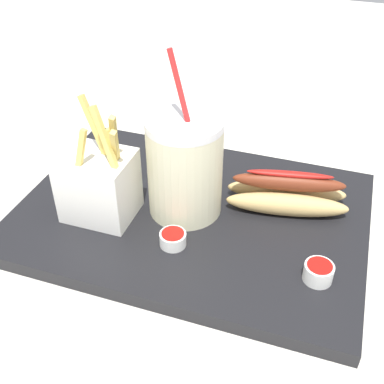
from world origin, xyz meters
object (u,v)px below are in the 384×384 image
at_px(fries_basket, 99,184).
at_px(hot_dog_1, 287,194).
at_px(ketchup_cup_1, 174,239).
at_px(soda_cup, 185,166).
at_px(ketchup_cup_2, 319,272).

xyz_separation_m(fries_basket, hot_dog_1, (-0.24, -0.09, -0.03)).
bearing_deg(ketchup_cup_1, soda_cup, -81.33).
distance_m(soda_cup, ketchup_cup_1, 0.10).
distance_m(hot_dog_1, ketchup_cup_1, 0.17).
xyz_separation_m(soda_cup, ketchup_cup_1, (-0.01, 0.08, -0.06)).
height_order(soda_cup, hot_dog_1, soda_cup).
distance_m(fries_basket, hot_dog_1, 0.25).
xyz_separation_m(soda_cup, hot_dog_1, (-0.13, -0.05, -0.05)).
distance_m(fries_basket, ketchup_cup_2, 0.30).
xyz_separation_m(hot_dog_1, ketchup_cup_2, (-0.06, 0.12, -0.01)).
bearing_deg(hot_dog_1, ketchup_cup_2, 115.52).
relative_size(soda_cup, fries_basket, 1.35).
relative_size(hot_dog_1, ketchup_cup_2, 5.00).
bearing_deg(hot_dog_1, soda_cup, 19.41).
bearing_deg(hot_dog_1, fries_basket, 21.74).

